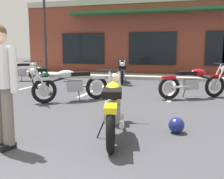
{
  "coord_description": "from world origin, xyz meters",
  "views": [
    {
      "loc": [
        1.59,
        -1.12,
        1.33
      ],
      "look_at": [
        0.22,
        3.98,
        0.55
      ],
      "focal_mm": 42.2,
      "sensor_mm": 36.0,
      "label": 1
    }
  ],
  "objects_px": {
    "motorcycle_foreground_classic": "(113,106)",
    "motorcycle_silver_naked": "(71,84)",
    "motorcycle_blue_standard": "(39,77)",
    "person_in_black_shirt": "(0,79)",
    "motorcycle_green_cafe_racer": "(19,71)",
    "helmet_on_pavement": "(176,125)",
    "parking_lot_lamp_post": "(43,15)",
    "motorcycle_red_sportbike": "(194,82)",
    "motorcycle_black_cruiser": "(121,70)"
  },
  "relations": [
    {
      "from": "motorcycle_red_sportbike",
      "to": "motorcycle_silver_naked",
      "type": "distance_m",
      "value": 3.4
    },
    {
      "from": "motorcycle_red_sportbike",
      "to": "person_in_black_shirt",
      "type": "distance_m",
      "value": 5.39
    },
    {
      "from": "person_in_black_shirt",
      "to": "helmet_on_pavement",
      "type": "height_order",
      "value": "person_in_black_shirt"
    },
    {
      "from": "motorcycle_red_sportbike",
      "to": "motorcycle_foreground_classic",
      "type": "bearing_deg",
      "value": -109.87
    },
    {
      "from": "motorcycle_red_sportbike",
      "to": "helmet_on_pavement",
      "type": "relative_size",
      "value": 7.28
    },
    {
      "from": "motorcycle_foreground_classic",
      "to": "motorcycle_blue_standard",
      "type": "relative_size",
      "value": 1.24
    },
    {
      "from": "motorcycle_foreground_classic",
      "to": "parking_lot_lamp_post",
      "type": "bearing_deg",
      "value": 125.38
    },
    {
      "from": "motorcycle_silver_naked",
      "to": "person_in_black_shirt",
      "type": "relative_size",
      "value": 1.04
    },
    {
      "from": "motorcycle_foreground_classic",
      "to": "helmet_on_pavement",
      "type": "bearing_deg",
      "value": 20.27
    },
    {
      "from": "motorcycle_red_sportbike",
      "to": "motorcycle_blue_standard",
      "type": "relative_size",
      "value": 1.13
    },
    {
      "from": "motorcycle_foreground_classic",
      "to": "motorcycle_blue_standard",
      "type": "distance_m",
      "value": 5.3
    },
    {
      "from": "motorcycle_blue_standard",
      "to": "motorcycle_red_sportbike",
      "type": "bearing_deg",
      "value": -2.04
    },
    {
      "from": "motorcycle_silver_naked",
      "to": "motorcycle_green_cafe_racer",
      "type": "height_order",
      "value": "same"
    },
    {
      "from": "motorcycle_black_cruiser",
      "to": "motorcycle_blue_standard",
      "type": "xyz_separation_m",
      "value": [
        -2.17,
        -2.79,
        -0.07
      ]
    },
    {
      "from": "motorcycle_red_sportbike",
      "to": "helmet_on_pavement",
      "type": "xyz_separation_m",
      "value": [
        -0.37,
        -3.37,
        -0.33
      ]
    },
    {
      "from": "motorcycle_foreground_classic",
      "to": "person_in_black_shirt",
      "type": "distance_m",
      "value": 1.68
    },
    {
      "from": "motorcycle_silver_naked",
      "to": "motorcycle_blue_standard",
      "type": "xyz_separation_m",
      "value": [
        -1.77,
        1.45,
        0.0
      ]
    },
    {
      "from": "motorcycle_foreground_classic",
      "to": "motorcycle_black_cruiser",
      "type": "distance_m",
      "value": 6.84
    },
    {
      "from": "motorcycle_foreground_classic",
      "to": "helmet_on_pavement",
      "type": "xyz_separation_m",
      "value": [
        0.97,
        0.36,
        -0.33
      ]
    },
    {
      "from": "motorcycle_blue_standard",
      "to": "person_in_black_shirt",
      "type": "distance_m",
      "value": 5.37
    },
    {
      "from": "motorcycle_red_sportbike",
      "to": "motorcycle_green_cafe_racer",
      "type": "xyz_separation_m",
      "value": [
        -7.3,
        2.48,
        0.0
      ]
    },
    {
      "from": "motorcycle_silver_naked",
      "to": "motorcycle_green_cafe_racer",
      "type": "distance_m",
      "value": 5.59
    },
    {
      "from": "motorcycle_foreground_classic",
      "to": "motorcycle_red_sportbike",
      "type": "relative_size",
      "value": 1.1
    },
    {
      "from": "helmet_on_pavement",
      "to": "motorcycle_silver_naked",
      "type": "bearing_deg",
      "value": 142.96
    },
    {
      "from": "motorcycle_blue_standard",
      "to": "motorcycle_green_cafe_racer",
      "type": "xyz_separation_m",
      "value": [
        -2.38,
        2.31,
        0.0
      ]
    },
    {
      "from": "motorcycle_black_cruiser",
      "to": "parking_lot_lamp_post",
      "type": "bearing_deg",
      "value": 165.23
    },
    {
      "from": "motorcycle_foreground_classic",
      "to": "motorcycle_green_cafe_racer",
      "type": "bearing_deg",
      "value": 133.77
    },
    {
      "from": "motorcycle_green_cafe_racer",
      "to": "person_in_black_shirt",
      "type": "bearing_deg",
      "value": -56.99
    },
    {
      "from": "motorcycle_green_cafe_racer",
      "to": "motorcycle_silver_naked",
      "type": "bearing_deg",
      "value": -42.17
    },
    {
      "from": "motorcycle_black_cruiser",
      "to": "parking_lot_lamp_post",
      "type": "xyz_separation_m",
      "value": [
        -4.12,
        1.09,
        2.51
      ]
    },
    {
      "from": "motorcycle_black_cruiser",
      "to": "motorcycle_silver_naked",
      "type": "bearing_deg",
      "value": -95.43
    },
    {
      "from": "motorcycle_green_cafe_racer",
      "to": "helmet_on_pavement",
      "type": "xyz_separation_m",
      "value": [
        6.93,
        -5.86,
        -0.33
      ]
    },
    {
      "from": "motorcycle_red_sportbike",
      "to": "motorcycle_blue_standard",
      "type": "bearing_deg",
      "value": 177.96
    },
    {
      "from": "motorcycle_foreground_classic",
      "to": "motorcycle_silver_naked",
      "type": "height_order",
      "value": "same"
    },
    {
      "from": "motorcycle_red_sportbike",
      "to": "motorcycle_blue_standard",
      "type": "height_order",
      "value": "same"
    },
    {
      "from": "helmet_on_pavement",
      "to": "motorcycle_foreground_classic",
      "type": "bearing_deg",
      "value": -159.73
    },
    {
      "from": "person_in_black_shirt",
      "to": "motorcycle_green_cafe_racer",
      "type": "bearing_deg",
      "value": 123.01
    },
    {
      "from": "motorcycle_red_sportbike",
      "to": "motorcycle_black_cruiser",
      "type": "xyz_separation_m",
      "value": [
        -2.76,
        2.96,
        0.07
      ]
    },
    {
      "from": "helmet_on_pavement",
      "to": "person_in_black_shirt",
      "type": "bearing_deg",
      "value": -150.43
    },
    {
      "from": "motorcycle_red_sportbike",
      "to": "motorcycle_blue_standard",
      "type": "distance_m",
      "value": 4.93
    },
    {
      "from": "motorcycle_foreground_classic",
      "to": "motorcycle_red_sportbike",
      "type": "bearing_deg",
      "value": 70.13
    },
    {
      "from": "person_in_black_shirt",
      "to": "motorcycle_blue_standard",
      "type": "bearing_deg",
      "value": 115.13
    },
    {
      "from": "motorcycle_red_sportbike",
      "to": "motorcycle_silver_naked",
      "type": "bearing_deg",
      "value": -158.07
    },
    {
      "from": "helmet_on_pavement",
      "to": "parking_lot_lamp_post",
      "type": "distance_m",
      "value": 10.28
    },
    {
      "from": "motorcycle_red_sportbike",
      "to": "helmet_on_pavement",
      "type": "bearing_deg",
      "value": -96.32
    },
    {
      "from": "motorcycle_green_cafe_racer",
      "to": "motorcycle_blue_standard",
      "type": "bearing_deg",
      "value": -44.19
    },
    {
      "from": "motorcycle_silver_naked",
      "to": "motorcycle_green_cafe_racer",
      "type": "relative_size",
      "value": 0.85
    },
    {
      "from": "motorcycle_blue_standard",
      "to": "helmet_on_pavement",
      "type": "distance_m",
      "value": 5.78
    },
    {
      "from": "motorcycle_blue_standard",
      "to": "person_in_black_shirt",
      "type": "height_order",
      "value": "person_in_black_shirt"
    },
    {
      "from": "motorcycle_black_cruiser",
      "to": "parking_lot_lamp_post",
      "type": "relative_size",
      "value": 0.45
    }
  ]
}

